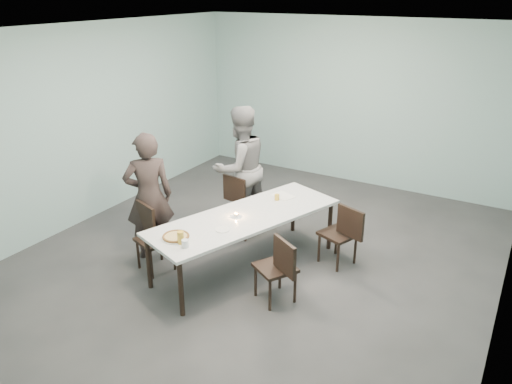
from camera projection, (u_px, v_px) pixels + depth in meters
The scene contains 16 objects.
ground at pixel (257, 258), 6.87m from camera, with size 7.00×7.00×0.00m, color #333335.
room_shell at pixel (258, 114), 6.10m from camera, with size 6.02×7.02×3.01m.
table at pixel (245, 220), 6.41m from camera, with size 1.74×2.75×0.75m.
chair_near_left at pixel (151, 233), 6.48m from camera, with size 0.65×0.53×0.87m.
chair_far_left at pixel (240, 202), 7.41m from camera, with size 0.64×0.49×0.87m.
chair_near_right at pixel (279, 265), 5.72m from camera, with size 0.64×0.58×0.87m.
chair_far_right at pixel (343, 231), 6.52m from camera, with size 0.65×0.54×0.87m.
diner_near at pixel (149, 196), 6.64m from camera, with size 0.64×0.42×1.76m, color black.
diner_far at pixel (240, 168), 7.51m from camera, with size 0.91×0.71×1.88m, color slate.
pizza at pixel (176, 237), 5.81m from camera, with size 0.34×0.34×0.04m.
side_plate at pixel (222, 230), 6.01m from camera, with size 0.18×0.18×0.01m, color white.
beer_glass at pixel (181, 238), 5.66m from camera, with size 0.08×0.08×0.15m, color gold.
water_tumbler at pixel (185, 244), 5.60m from camera, with size 0.08×0.08×0.09m, color silver.
tealight at pixel (236, 215), 6.35m from camera, with size 0.06×0.06×0.05m.
amber_tumbler at pixel (277, 197), 6.84m from camera, with size 0.07×0.07×0.08m, color gold.
menu at pixel (283, 196), 6.98m from camera, with size 0.30×0.22×0.01m, color silver.
Camera 1 is at (3.00, -5.20, 3.47)m, focal length 35.00 mm.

